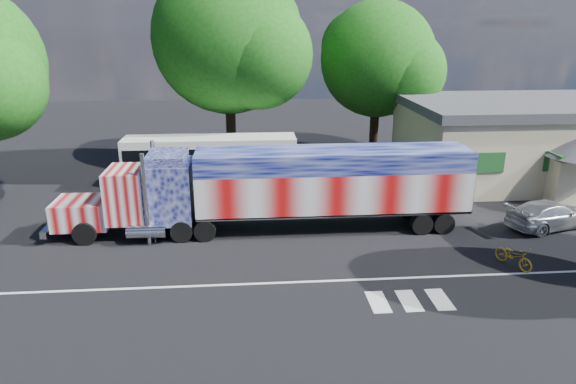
{
  "coord_description": "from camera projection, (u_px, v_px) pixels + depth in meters",
  "views": [
    {
      "loc": [
        -1.98,
        -21.6,
        10.05
      ],
      "look_at": [
        0.0,
        3.0,
        1.9
      ],
      "focal_mm": 32.0,
      "sensor_mm": 36.0,
      "label": 1
    }
  ],
  "objects": [
    {
      "name": "lane_markings",
      "position": [
        345.0,
        290.0,
        20.31
      ],
      "size": [
        30.0,
        2.67,
        0.01
      ],
      "color": "silver",
      "rests_on": "ground"
    },
    {
      "name": "tree_n_mid",
      "position": [
        230.0,
        39.0,
        35.04
      ],
      "size": [
        10.86,
        10.34,
        14.26
      ],
      "color": "black",
      "rests_on": "ground"
    },
    {
      "name": "semi_truck",
      "position": [
        282.0,
        187.0,
        25.54
      ],
      "size": [
        20.87,
        3.3,
        4.45
      ],
      "color": "black",
      "rests_on": "ground"
    },
    {
      "name": "parked_car",
      "position": [
        550.0,
        214.0,
        26.32
      ],
      "size": [
        5.2,
        3.27,
        1.41
      ],
      "primitive_type": "imported",
      "rotation": [
        0.0,
        0.0,
        1.86
      ],
      "color": "#ABADB0",
      "rests_on": "ground"
    },
    {
      "name": "hall_building",
      "position": [
        572.0,
        138.0,
        34.72
      ],
      "size": [
        22.4,
        12.8,
        5.2
      ],
      "color": "beige",
      "rests_on": "ground"
    },
    {
      "name": "tree_ne_a",
      "position": [
        380.0,
        60.0,
        39.54
      ],
      "size": [
        9.32,
        8.88,
        11.83
      ],
      "color": "black",
      "rests_on": "ground"
    },
    {
      "name": "ground",
      "position": [
        293.0,
        251.0,
        23.75
      ],
      "size": [
        100.0,
        100.0,
        0.0
      ],
      "primitive_type": "plane",
      "color": "black"
    },
    {
      "name": "coach_bus",
      "position": [
        211.0,
        161.0,
        32.93
      ],
      "size": [
        10.91,
        2.54,
        3.18
      ],
      "color": "silver",
      "rests_on": "ground"
    },
    {
      "name": "woman",
      "position": [
        152.0,
        228.0,
        24.43
      ],
      "size": [
        0.62,
        0.49,
        1.49
      ],
      "primitive_type": "imported",
      "rotation": [
        0.0,
        0.0,
        0.27
      ],
      "color": "slate",
      "rests_on": "ground"
    },
    {
      "name": "bicycle",
      "position": [
        514.0,
        256.0,
        22.12
      ],
      "size": [
        1.36,
        2.0,
        0.99
      ],
      "primitive_type": "imported",
      "rotation": [
        0.0,
        0.0,
        0.41
      ],
      "color": "gold",
      "rests_on": "ground"
    }
  ]
}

